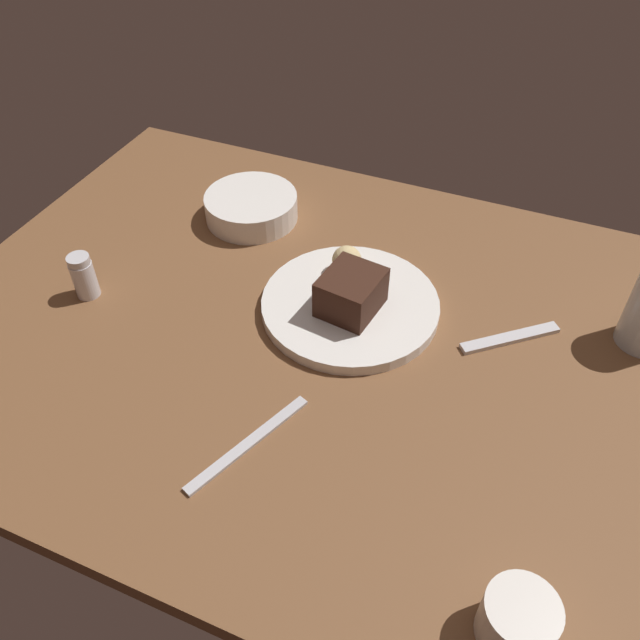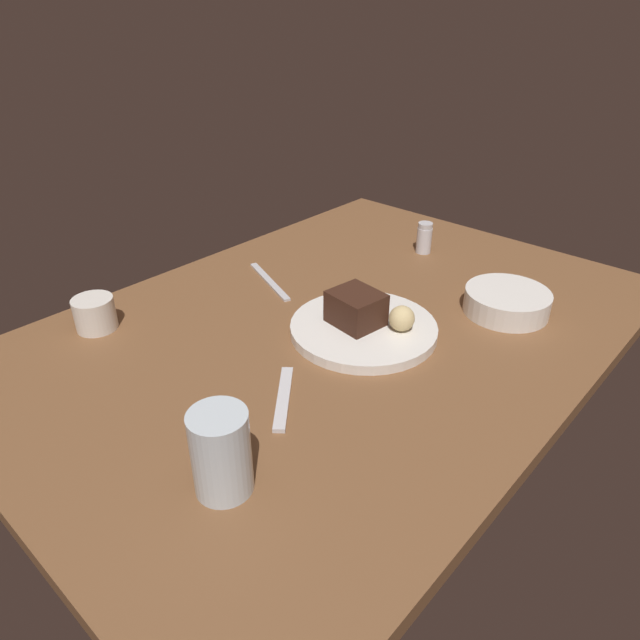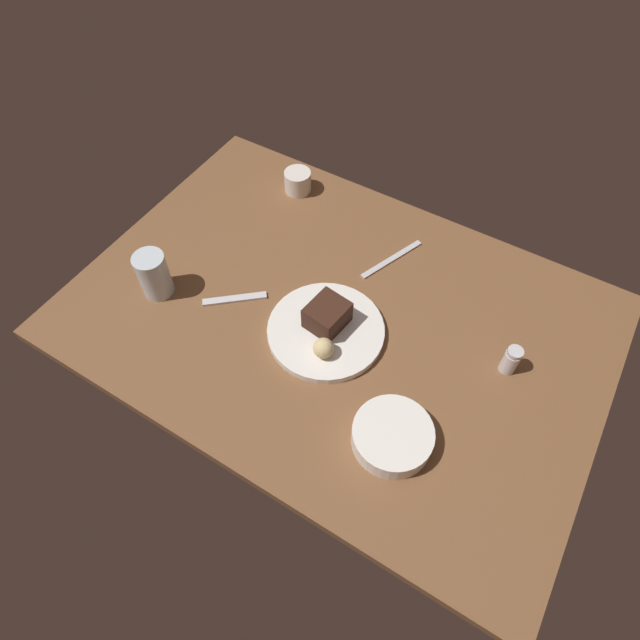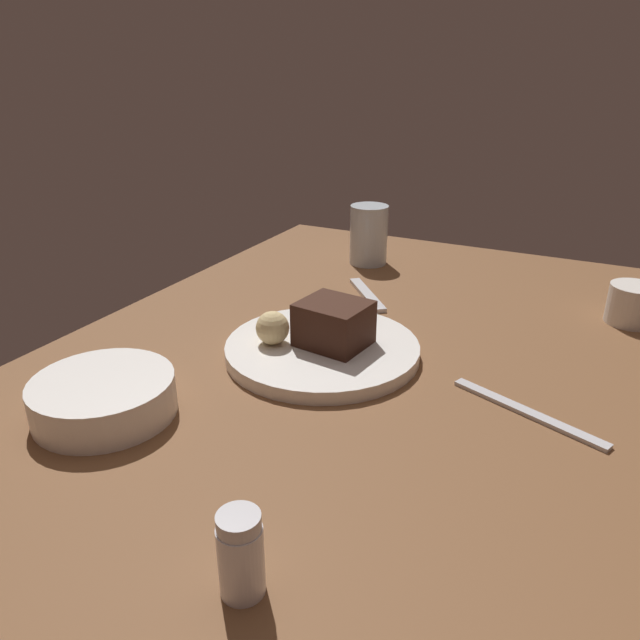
% 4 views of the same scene
% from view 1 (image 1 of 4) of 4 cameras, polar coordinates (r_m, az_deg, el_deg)
% --- Properties ---
extents(dining_table, '(1.20, 0.84, 0.03)m').
position_cam_1_polar(dining_table, '(0.94, 1.68, -2.04)').
color(dining_table, brown).
rests_on(dining_table, ground).
extents(dessert_plate, '(0.26, 0.26, 0.02)m').
position_cam_1_polar(dessert_plate, '(0.96, 2.66, 1.31)').
color(dessert_plate, white).
rests_on(dessert_plate, dining_table).
extents(chocolate_cake_slice, '(0.09, 0.10, 0.06)m').
position_cam_1_polar(chocolate_cake_slice, '(0.92, 2.86, 2.40)').
color(chocolate_cake_slice, '#381E14').
rests_on(chocolate_cake_slice, dessert_plate).
extents(bread_roll, '(0.05, 0.05, 0.05)m').
position_cam_1_polar(bread_roll, '(0.99, 2.37, 5.27)').
color(bread_roll, '#DBC184').
rests_on(bread_roll, dessert_plate).
extents(salt_shaker, '(0.03, 0.03, 0.07)m').
position_cam_1_polar(salt_shaker, '(1.03, -20.06, 3.64)').
color(salt_shaker, silver).
rests_on(salt_shaker, dining_table).
extents(side_bowl, '(0.16, 0.16, 0.04)m').
position_cam_1_polar(side_bowl, '(1.14, -6.05, 9.84)').
color(side_bowl, white).
rests_on(side_bowl, dining_table).
extents(coffee_cup, '(0.07, 0.07, 0.06)m').
position_cam_1_polar(coffee_cup, '(0.70, 16.96, -23.94)').
color(coffee_cup, silver).
rests_on(coffee_cup, dining_table).
extents(dessert_spoon, '(0.13, 0.11, 0.01)m').
position_cam_1_polar(dessert_spoon, '(0.96, 16.36, -1.52)').
color(dessert_spoon, silver).
rests_on(dessert_spoon, dining_table).
extents(butter_knife, '(0.08, 0.18, 0.01)m').
position_cam_1_polar(butter_knife, '(0.81, -6.31, -10.73)').
color(butter_knife, silver).
rests_on(butter_knife, dining_table).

